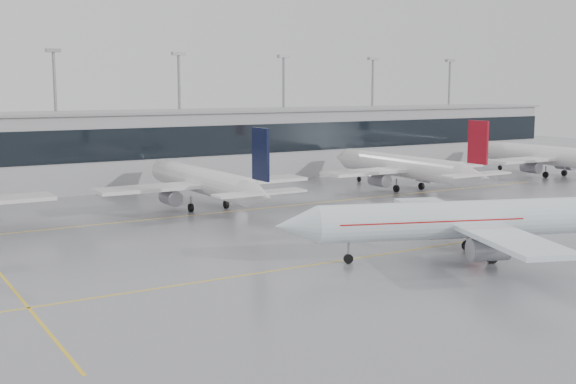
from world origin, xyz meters
TOP-DOWN VIEW (x-y plane):
  - ground at (0.00, 0.00)m, footprint 320.00×320.00m
  - taxi_line_main at (0.00, 0.00)m, footprint 120.00×0.25m
  - taxi_line_north at (0.00, 30.00)m, footprint 120.00×0.25m
  - terminal at (0.00, 62.00)m, footprint 180.00×15.00m
  - terminal_glass at (0.00, 54.45)m, footprint 180.00×0.20m
  - terminal_roof at (0.00, 62.00)m, footprint 182.00×16.00m
  - light_masts at (0.00, 68.00)m, footprint 156.40×1.00m
  - air_canada_jet at (9.77, -5.37)m, footprint 36.16×29.56m
  - parked_jet_c at (-0.00, 33.69)m, footprint 29.64×36.96m
  - parked_jet_d at (35.00, 33.69)m, footprint 29.64×36.96m
  - parked_jet_e at (70.00, 33.69)m, footprint 29.64×36.96m

SIDE VIEW (x-z plane):
  - ground at x=0.00m, z-range 0.00..0.00m
  - taxi_line_main at x=0.00m, z-range 0.00..0.01m
  - taxi_line_north at x=0.00m, z-range 0.00..0.01m
  - parked_jet_c at x=0.00m, z-range -2.15..9.57m
  - parked_jet_d at x=35.00m, z-range -2.15..9.57m
  - parked_jet_e at x=70.00m, z-range -2.15..9.57m
  - air_canada_jet at x=9.77m, z-range -2.13..9.58m
  - terminal at x=0.00m, z-range 0.00..12.00m
  - terminal_glass at x=0.00m, z-range 5.00..10.00m
  - terminal_roof at x=0.00m, z-range 12.00..12.40m
  - light_masts at x=0.00m, z-range 2.04..24.64m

